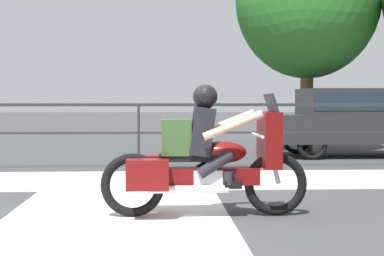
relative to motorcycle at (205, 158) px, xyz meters
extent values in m
plane|color=#38383A|center=(-0.96, -0.24, -0.69)|extent=(120.00, 120.00, 0.00)
cube|color=#B7B2A8|center=(-0.96, 3.16, -0.69)|extent=(44.00, 2.40, 0.01)
cube|color=silver|center=(-1.03, -0.44, -0.69)|extent=(2.64, 6.00, 0.01)
cube|color=#232326|center=(-0.96, 4.85, 0.58)|extent=(36.00, 0.04, 0.06)
cube|color=#232326|center=(-0.96, 4.85, 0.02)|extent=(36.00, 0.03, 0.04)
cylinder|color=#232326|center=(-0.96, 4.85, -0.04)|extent=(0.05, 0.05, 1.31)
torus|color=black|center=(0.84, 0.00, -0.32)|extent=(0.75, 0.11, 0.75)
torus|color=black|center=(-0.85, 0.00, -0.32)|extent=(0.75, 0.11, 0.75)
cube|color=#5B0C0C|center=(0.00, 0.00, -0.22)|extent=(1.29, 0.22, 0.20)
cube|color=silver|center=(0.03, 0.00, -0.27)|extent=(0.34, 0.26, 0.26)
ellipsoid|color=#5B0C0C|center=(0.20, 0.00, 0.06)|extent=(0.59, 0.30, 0.26)
cube|color=black|center=(-0.17, 0.00, 0.00)|extent=(0.74, 0.28, 0.08)
cube|color=#5B0C0C|center=(0.76, 0.00, 0.21)|extent=(0.20, 0.62, 0.65)
cube|color=#1E232B|center=(0.78, 0.00, 0.64)|extent=(0.10, 0.53, 0.24)
cylinder|color=silver|center=(0.62, 0.00, 0.26)|extent=(0.04, 0.70, 0.04)
cylinder|color=silver|center=(-0.20, -0.16, -0.35)|extent=(0.93, 0.09, 0.09)
cube|color=#5B0C0C|center=(-0.67, -0.24, -0.17)|extent=(0.48, 0.28, 0.34)
cube|color=#5B0C0C|center=(-0.67, 0.24, -0.17)|extent=(0.48, 0.28, 0.34)
cylinder|color=silver|center=(0.81, 0.00, -0.05)|extent=(0.18, 0.06, 0.53)
cube|color=black|center=(-0.04, 0.00, 0.31)|extent=(0.32, 0.36, 0.59)
sphere|color=tan|center=(0.00, 0.00, 0.70)|extent=(0.23, 0.23, 0.23)
sphere|color=black|center=(0.00, 0.00, 0.72)|extent=(0.29, 0.29, 0.29)
cylinder|color=black|center=(0.11, -0.15, -0.06)|extent=(0.44, 0.13, 0.34)
cylinder|color=black|center=(0.26, -0.15, -0.22)|extent=(0.11, 0.11, 0.15)
cube|color=black|center=(0.31, -0.15, -0.30)|extent=(0.20, 0.10, 0.09)
cylinder|color=black|center=(0.11, 0.15, -0.06)|extent=(0.44, 0.13, 0.34)
cylinder|color=black|center=(0.26, 0.15, -0.22)|extent=(0.11, 0.11, 0.15)
cube|color=black|center=(0.31, 0.15, -0.30)|extent=(0.20, 0.10, 0.09)
cylinder|color=tan|center=(0.29, -0.30, 0.39)|extent=(0.69, 0.09, 0.34)
cylinder|color=tan|center=(0.29, 0.30, 0.39)|extent=(0.69, 0.09, 0.34)
cube|color=#2D4723|center=(-0.34, 0.00, 0.24)|extent=(0.34, 0.31, 0.42)
cube|color=#232326|center=(4.29, 7.18, -0.01)|extent=(4.33, 1.75, 0.67)
cube|color=#232326|center=(4.03, 7.18, 0.64)|extent=(2.25, 1.54, 0.62)
cube|color=#19232D|center=(4.03, 7.18, 0.64)|extent=(2.07, 1.57, 0.41)
torus|color=black|center=(2.95, 6.37, -0.34)|extent=(0.71, 0.11, 0.71)
torus|color=black|center=(2.95, 7.98, -0.34)|extent=(0.71, 0.11, 0.71)
cylinder|color=brown|center=(3.35, 8.53, 0.54)|extent=(0.34, 0.34, 2.46)
camera|label=1|loc=(-0.52, -6.86, 0.68)|focal=55.00mm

